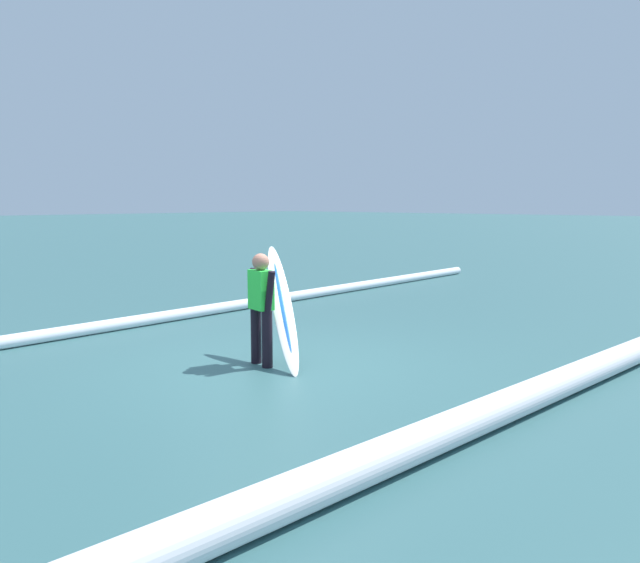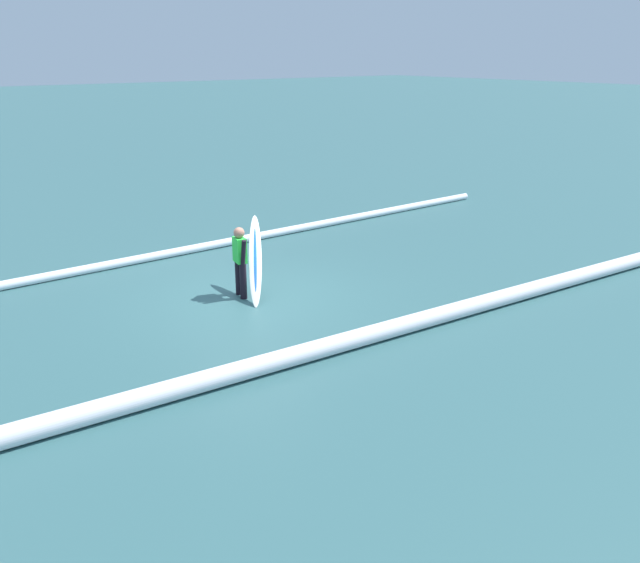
{
  "view_description": "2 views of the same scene",
  "coord_description": "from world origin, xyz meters",
  "views": [
    {
      "loc": [
        5.65,
        5.94,
        2.12
      ],
      "look_at": [
        0.01,
        0.78,
        1.16
      ],
      "focal_mm": 35.86,
      "sensor_mm": 36.0,
      "label": 1
    },
    {
      "loc": [
        6.81,
        11.17,
        4.78
      ],
      "look_at": [
        -0.24,
        2.02,
        0.81
      ],
      "focal_mm": 37.76,
      "sensor_mm": 36.0,
      "label": 2
    }
  ],
  "objects": [
    {
      "name": "surfboard",
      "position": [
        -0.15,
        -0.04,
        0.74
      ],
      "size": [
        1.11,
        1.5,
        1.51
      ],
      "color": "white",
      "rests_on": "ground_plane"
    },
    {
      "name": "ground_plane",
      "position": [
        0.0,
        0.0,
        0.0
      ],
      "size": [
        188.61,
        188.61,
        0.0
      ],
      "primitive_type": "plane",
      "color": "#335F61"
    },
    {
      "name": "wave_crest_foreground",
      "position": [
        -2.1,
        -3.58,
        0.1
      ],
      "size": [
        17.55,
        0.41,
        0.2
      ],
      "primitive_type": "cylinder",
      "rotation": [
        0.0,
        1.57,
        0.01
      ],
      "color": "white",
      "rests_on": "ground_plane"
    },
    {
      "name": "wave_crest_midground",
      "position": [
        -0.21,
        3.25,
        0.16
      ],
      "size": [
        20.87,
        1.74,
        0.32
      ],
      "primitive_type": "cylinder",
      "rotation": [
        0.0,
        1.57,
        -0.07
      ],
      "color": "white",
      "rests_on": "ground_plane"
    },
    {
      "name": "surfer",
      "position": [
        0.17,
        -0.1,
        0.82
      ],
      "size": [
        0.26,
        0.58,
        1.46
      ],
      "rotation": [
        0.0,
        0.0,
        1.37
      ],
      "color": "black",
      "rests_on": "ground_plane"
    }
  ]
}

